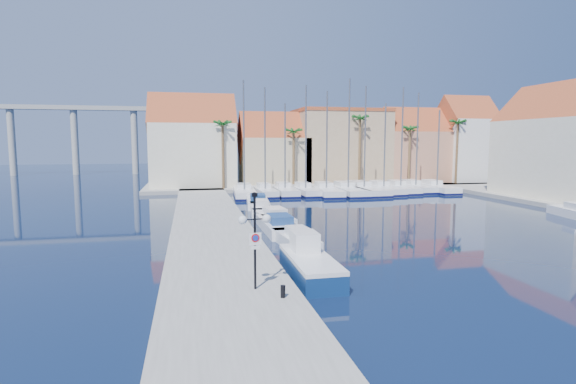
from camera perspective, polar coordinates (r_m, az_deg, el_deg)
The scene contains 35 objects.
ground at distance 24.08m, azimuth 14.49°, elevation -10.56°, with size 260.00×260.00×0.00m, color black.
quay_west at distance 34.67m, azimuth -9.62°, elevation -4.81°, with size 6.00×77.00×0.50m, color gray.
shore_north at distance 71.82m, azimuth 4.28°, elevation 1.04°, with size 54.00×16.00×0.50m, color gray.
lamp_post at distance 19.53m, azimuth -4.24°, elevation -4.33°, with size 1.45×0.51×4.28m.
bollard at distance 19.07m, azimuth -0.65°, elevation -12.51°, with size 0.21×0.21×0.52m, color black.
fishing_boat at distance 23.43m, azimuth 2.74°, elevation -9.02°, with size 2.09×6.14×2.14m.
motorboat_west_0 at distance 29.91m, azimuth 1.00°, elevation -6.01°, with size 2.30×5.67×1.40m.
motorboat_west_1 at distance 34.94m, azimuth -1.24°, elevation -4.20°, with size 2.35×7.28×1.40m.
motorboat_west_2 at distance 38.59m, azimuth -1.93°, elevation -3.20°, with size 2.80×7.14×1.40m.
motorboat_west_3 at distance 43.83m, azimuth -3.48°, elevation -2.05°, with size 2.51×6.21×1.40m.
motorboat_west_4 at distance 48.46m, azimuth -3.90°, elevation -1.24°, with size 2.91×7.09×1.40m.
motorboat_east_1 at distance 49.21m, azimuth 32.39°, elevation -2.11°, with size 2.57×5.34×1.40m.
sailboat_0 at distance 57.05m, azimuth -5.58°, elevation 0.01°, with size 3.22×9.90×14.43m.
sailboat_1 at distance 57.80m, azimuth -2.99°, elevation 0.14°, with size 2.36×8.16×13.70m.
sailboat_2 at distance 58.66m, azimuth -0.47°, elevation 0.18°, with size 2.68×9.27×11.77m.
sailboat_3 at distance 58.77m, azimuth 2.12°, elevation 0.24°, with size 2.58×8.82×14.10m.
sailboat_4 at distance 58.98m, azimuth 4.76°, elevation 0.20°, with size 3.52×10.69×13.35m.
sailboat_5 at distance 60.04m, azimuth 7.44°, elevation 0.29°, with size 3.15×11.17×15.00m.
sailboat_6 at distance 61.24m, azimuth 9.37°, elevation 0.36°, with size 3.61×11.86×14.16m.
sailboat_7 at distance 62.24m, azimuth 11.84°, elevation 0.40°, with size 2.79×9.81×11.99m.
sailboat_8 at distance 63.56m, azimuth 13.91°, elevation 0.51°, with size 2.57×9.14×14.18m.
sailboat_9 at distance 65.08m, azimuth 15.70°, elevation 0.60°, with size 2.57×8.75×13.55m.
sailboat_10 at distance 65.64m, azimuth 18.14°, elevation 0.52°, with size 2.92×9.80×11.20m.
building_0 at distance 67.49m, azimuth -12.00°, elevation 5.91°, with size 12.30×9.00×13.50m.
building_1 at distance 68.67m, azimuth -1.87°, elevation 5.03°, with size 10.30×8.00×11.00m.
building_2 at distance 72.43m, azimuth 6.61°, elevation 5.82°, with size 14.20×10.20×11.50m.
building_3 at distance 76.30m, azimuth 15.44°, elevation 5.36°, with size 10.30×8.00×12.00m.
building_4 at distance 80.05m, azimuth 21.54°, elevation 5.98°, with size 8.30×8.00×14.00m.
building_6 at distance 61.58m, azimuth 31.46°, elevation 5.08°, with size 9.00×14.30×13.50m.
palm_0 at distance 62.69m, azimuth -8.31°, elevation 8.29°, with size 2.60×2.60×10.15m.
palm_1 at distance 64.17m, azimuth 0.72°, elevation 7.47°, with size 2.60×2.60×9.15m.
palm_2 at distance 67.22m, azimuth 9.15°, elevation 8.95°, with size 2.60×2.60×11.15m.
palm_3 at distance 70.49m, azimuth 15.25°, elevation 7.54°, with size 2.60×2.60×9.65m.
palm_4 at distance 74.55m, azimuth 20.78°, elevation 8.00°, with size 2.60×2.60×10.65m.
viaduct at distance 106.43m, azimuth -28.20°, elevation 7.43°, with size 48.00×2.20×14.45m.
Camera 1 is at (-10.57, -20.49, 6.94)m, focal length 28.00 mm.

